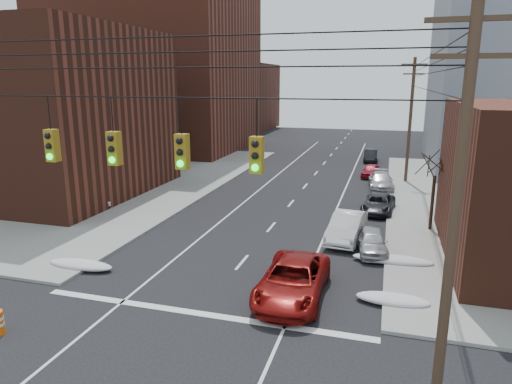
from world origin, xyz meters
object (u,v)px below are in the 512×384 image
Objects in this scene: parked_car_a at (372,242)px; lot_car_c at (63,183)px; parked_car_d at (381,181)px; lot_car_d at (96,172)px; parked_car_c at (378,204)px; parked_car_f at (371,156)px; lot_car_a at (83,197)px; red_pickup at (293,280)px; parked_car_e at (371,171)px; parked_car_b at (347,227)px; lot_car_b at (136,173)px.

lot_car_c reaches higher than parked_car_a.
parked_car_d is 1.20× the size of lot_car_d.
parked_car_f reaches higher than parked_car_c.
parked_car_c is 0.91× the size of parked_car_d.
parked_car_a is 20.77m from lot_car_a.
red_pickup is at bearing -100.33° from lot_car_a.
parked_car_f is (-1.49, 13.84, -0.03)m from parked_car_d.
parked_car_a is 8.15m from parked_car_c.
parked_car_a is at bearing -93.35° from lot_car_d.
red_pickup is 1.20× the size of lot_car_c.
lot_car_c is (-25.16, -8.73, 0.14)m from parked_car_d.
red_pickup is 26.83m from parked_car_e.
lot_car_d is at bearing 163.45° from parked_car_b.
parked_car_a is 0.91× the size of parked_car_f.
parked_car_d is 25.67m from lot_car_d.
parked_car_e is 0.88× the size of parked_car_f.
parked_car_d is at bearing -59.93° from lot_car_d.
parked_car_e is at bearing 84.72° from parked_car_a.
red_pickup reaches higher than parked_car_b.
red_pickup is 1.13× the size of lot_car_b.
parked_car_a is 24.63m from lot_car_b.
parked_car_c is (3.13, 14.45, -0.18)m from red_pickup.
parked_car_c is at bearing -94.92° from parked_car_d.
lot_car_d is (-22.22, 17.73, 0.04)m from red_pickup.
lot_car_d is at bearing 147.71° from parked_car_a.
parked_car_b is at bearing -84.22° from parked_car_e.
parked_car_d is at bearing 89.15° from parked_car_b.
parked_car_a is 29.35m from parked_car_f.
parked_car_f is 26.41m from lot_car_b.
parked_car_e is (2.08, 26.75, -0.18)m from red_pickup.
lot_car_c is (-25.06, 6.75, 0.20)m from parked_car_a.
lot_car_b is 6.48m from lot_car_c.
parked_car_d reaches higher than parked_car_e.
red_pickup is at bearing -131.67° from lot_car_c.
red_pickup is 1.58× the size of parked_car_e.
lot_car_a reaches higher than parked_car_c.
red_pickup is 1.30× the size of parked_car_c.
lot_car_a is 5.79m from lot_car_c.
parked_car_b is (1.53, 7.98, -0.00)m from red_pickup.
parked_car_f is at bearing 95.53° from parked_car_b.
parked_car_b is 1.09× the size of parked_car_c.
parked_car_c is at bearing -77.66° from parked_car_e.
lot_car_c is (-23.67, -22.57, 0.16)m from parked_car_f.
parked_car_a is at bearing -110.89° from lot_car_b.
lot_car_b is at bearing -140.58° from parked_car_f.
lot_car_d is at bearing 47.93° from lot_car_a.
lot_car_d is at bearing 177.98° from parked_car_c.
parked_car_e is (0.55, 18.76, -0.17)m from parked_car_b.
parked_car_c is 1.02× the size of lot_car_a.
lot_car_b reaches higher than parked_car_f.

